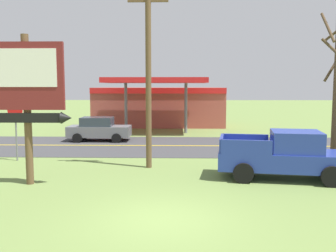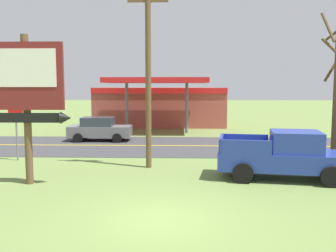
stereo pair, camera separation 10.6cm
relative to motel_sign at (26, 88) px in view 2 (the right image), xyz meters
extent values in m
plane|color=olive|center=(5.14, -3.58, -3.68)|extent=(180.00, 180.00, 0.00)
cube|color=#3D3D3F|center=(5.14, 9.42, -3.67)|extent=(140.00, 8.00, 0.02)
cube|color=gold|center=(5.14, 9.42, -3.66)|extent=(126.00, 0.20, 0.01)
cylinder|color=brown|center=(-0.06, 0.14, -0.85)|extent=(0.28, 0.28, 5.67)
cube|color=maroon|center=(-0.06, -0.04, 0.43)|extent=(2.97, 0.16, 2.50)
cube|color=white|center=(-0.06, -0.13, 0.73)|extent=(2.50, 0.03, 1.40)
cube|color=black|center=(-0.06, -0.04, -1.11)|extent=(2.67, 0.12, 0.36)
cone|color=black|center=(1.48, -0.04, -1.11)|extent=(0.40, 0.44, 0.44)
cylinder|color=slate|center=(-2.50, 4.61, -2.58)|extent=(0.08, 0.08, 2.20)
cylinder|color=red|center=(-2.50, 4.58, -1.13)|extent=(0.76, 0.03, 0.76)
cylinder|color=white|center=(-2.50, 4.60, -1.13)|extent=(0.80, 0.01, 0.80)
cube|color=#19722D|center=(-2.50, 4.58, -1.68)|extent=(0.56, 0.03, 0.14)
cylinder|color=brown|center=(4.29, 3.17, 0.72)|extent=(0.26, 0.26, 8.81)
cube|color=brown|center=(4.29, 3.17, 3.82)|extent=(1.81, 0.12, 0.12)
cylinder|color=brown|center=(12.57, 3.39, 0.86)|extent=(0.88, 0.44, 1.21)
cylinder|color=brown|center=(12.13, 2.96, 2.61)|extent=(0.25, 1.29, 1.45)
cube|color=#A84C42|center=(3.86, 22.01, -1.88)|extent=(12.00, 6.00, 3.60)
cube|color=red|center=(3.86, 18.96, -0.33)|extent=(12.00, 0.12, 0.50)
cube|color=red|center=(3.86, 16.01, 0.52)|extent=(8.00, 5.00, 0.40)
cylinder|color=slate|center=(1.46, 16.01, -1.58)|extent=(0.24, 0.24, 4.20)
cylinder|color=slate|center=(6.26, 16.01, -1.58)|extent=(0.24, 0.24, 4.20)
cube|color=#233893|center=(9.91, 1.19, -2.92)|extent=(5.44, 2.73, 0.72)
cube|color=#233893|center=(10.36, 1.13, -2.14)|extent=(2.15, 2.07, 0.84)
cube|color=#28333D|center=(11.24, 0.99, -2.14)|extent=(0.35, 1.65, 0.71)
cube|color=#233893|center=(8.55, 2.34, -2.28)|extent=(1.95, 0.41, 0.56)
cube|color=#233893|center=(8.27, 0.52, -2.28)|extent=(1.95, 0.41, 0.56)
cube|color=#233893|center=(7.44, 1.57, -2.28)|extent=(0.40, 1.88, 0.56)
cylinder|color=black|center=(11.66, 1.92, -3.28)|extent=(0.83, 0.40, 0.80)
cylinder|color=black|center=(11.36, -0.02, -3.28)|extent=(0.83, 0.40, 0.80)
cylinder|color=black|center=(8.47, 2.41, -3.28)|extent=(0.83, 0.40, 0.80)
cylinder|color=black|center=(8.17, 0.47, -3.28)|extent=(0.83, 0.40, 0.80)
cube|color=slate|center=(0.27, 11.42, -3.00)|extent=(4.20, 1.76, 0.72)
cube|color=#2D3842|center=(0.12, 11.42, -2.34)|extent=(2.10, 1.56, 0.60)
cylinder|color=black|center=(1.57, 12.30, -3.36)|extent=(0.64, 0.24, 0.64)
cylinder|color=black|center=(1.57, 10.54, -3.36)|extent=(0.64, 0.24, 0.64)
cylinder|color=black|center=(-1.03, 12.30, -3.36)|extent=(0.64, 0.24, 0.64)
cylinder|color=black|center=(-1.03, 10.54, -3.36)|extent=(0.64, 0.24, 0.64)
camera|label=1|loc=(5.62, -13.78, 0.07)|focal=39.93mm
camera|label=2|loc=(5.73, -13.78, 0.07)|focal=39.93mm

